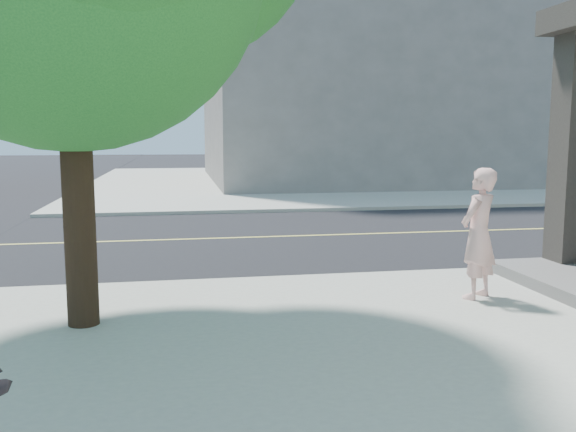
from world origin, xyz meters
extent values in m
cube|color=black|center=(0.00, 4.50, 0.01)|extent=(140.00, 9.00, 0.01)
cube|color=#A5A799|center=(13.50, 21.50, 0.06)|extent=(29.00, 25.00, 0.12)
cube|color=#35302B|center=(9.70, -0.50, 2.22)|extent=(0.55, 0.55, 4.20)
cube|color=slate|center=(14.00, 22.00, 7.12)|extent=(18.00, 16.00, 14.00)
imported|color=beige|center=(7.38, -1.83, 1.04)|extent=(0.80, 0.75, 1.83)
cylinder|color=black|center=(2.10, -2.11, 1.99)|extent=(0.37, 0.37, 3.73)
camera|label=1|loc=(3.27, -9.60, 2.39)|focal=38.02mm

